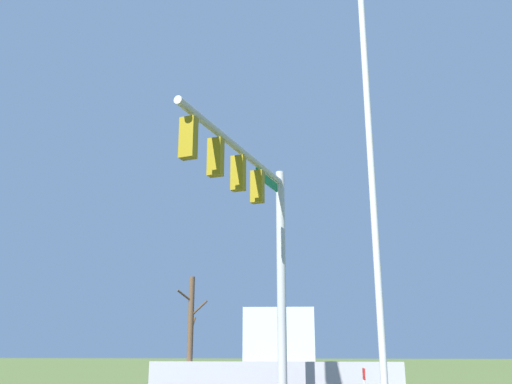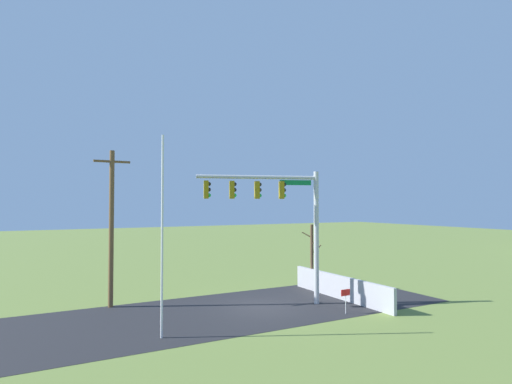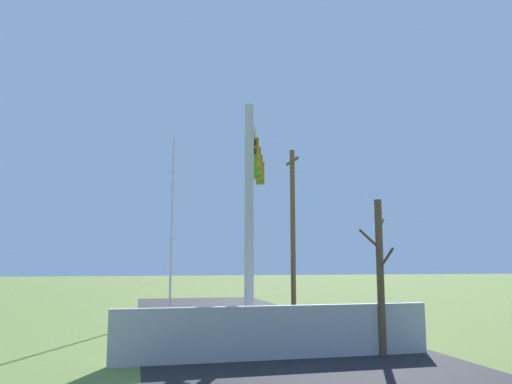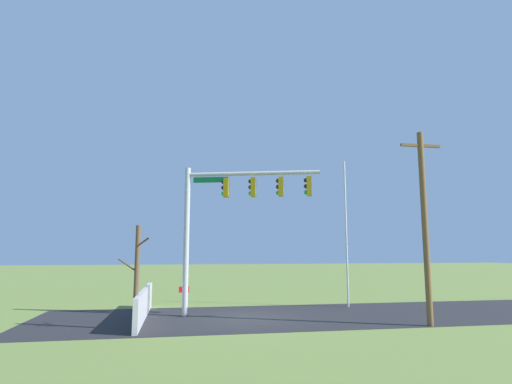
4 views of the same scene
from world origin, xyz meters
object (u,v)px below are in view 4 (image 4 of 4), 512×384
(signal_mast, at_px, (228,208))
(flagpole, at_px, (346,232))
(utility_pole, at_px, (425,222))
(bare_tree, at_px, (137,275))
(open_sign, at_px, (184,292))

(signal_mast, distance_m, flagpole, 7.62)
(utility_pole, relative_size, bare_tree, 2.01)
(signal_mast, bearing_deg, open_sign, -56.09)
(bare_tree, height_order, open_sign, bare_tree)
(signal_mast, xyz_separation_m, utility_pole, (-8.18, 4.03, -0.91))
(open_sign, bearing_deg, signal_mast, 123.91)
(open_sign, bearing_deg, utility_pole, 145.43)
(signal_mast, xyz_separation_m, bare_tree, (4.04, 2.61, -3.13))
(utility_pole, bearing_deg, bare_tree, -6.63)
(flagpole, bearing_deg, open_sign, -4.22)
(utility_pole, bearing_deg, flagpole, -81.01)
(bare_tree, bearing_deg, open_sign, -109.77)
(signal_mast, distance_m, utility_pole, 9.17)
(utility_pole, xyz_separation_m, open_sign, (10.20, -7.03, -3.47))
(utility_pole, height_order, open_sign, utility_pole)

